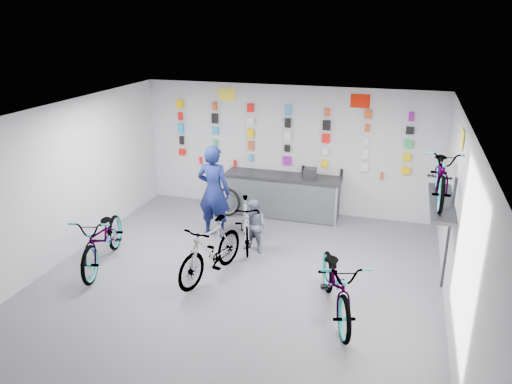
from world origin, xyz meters
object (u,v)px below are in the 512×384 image
(counter, at_px, (282,196))
(bike_right, at_px, (337,283))
(bike_left, at_px, (103,238))
(bike_center, at_px, (211,250))
(clerk, at_px, (214,191))
(customer, at_px, (254,227))
(bike_service, at_px, (246,223))

(counter, relative_size, bike_right, 1.28)
(bike_left, bearing_deg, bike_center, -10.04)
(clerk, xyz_separation_m, customer, (1.05, -0.52, -0.45))
(bike_center, distance_m, bike_right, 2.39)
(bike_service, bearing_deg, customer, -61.32)
(bike_center, height_order, bike_right, bike_right)
(bike_right, bearing_deg, clerk, 123.45)
(counter, height_order, bike_service, counter)
(clerk, relative_size, customer, 1.82)
(bike_center, relative_size, bike_service, 1.10)
(bike_left, relative_size, clerk, 1.05)
(bike_right, bearing_deg, customer, 118.38)
(bike_left, xyz_separation_m, bike_right, (4.44, -0.36, 0.00))
(bike_left, bearing_deg, clerk, 37.03)
(bike_right, xyz_separation_m, clerk, (-2.93, 2.24, 0.44))
(bike_left, height_order, bike_service, bike_left)
(bike_left, relative_size, bike_center, 1.16)
(bike_service, xyz_separation_m, customer, (0.24, -0.21, 0.05))
(counter, xyz_separation_m, bike_left, (-2.62, -3.37, 0.06))
(bike_center, xyz_separation_m, customer, (0.44, 1.20, 0.00))
(bike_left, distance_m, clerk, 2.45)
(counter, relative_size, bike_left, 1.29)
(bike_right, height_order, customer, bike_right)
(bike_right, bearing_deg, bike_center, 148.20)
(bike_service, height_order, customer, customer)
(bike_service, relative_size, clerk, 0.83)
(bike_center, distance_m, customer, 1.28)
(bike_right, relative_size, bike_service, 1.28)
(bike_service, bearing_deg, bike_center, -118.41)
(counter, bearing_deg, customer, -91.90)
(bike_left, distance_m, bike_service, 2.79)
(bike_service, bearing_deg, clerk, 138.85)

